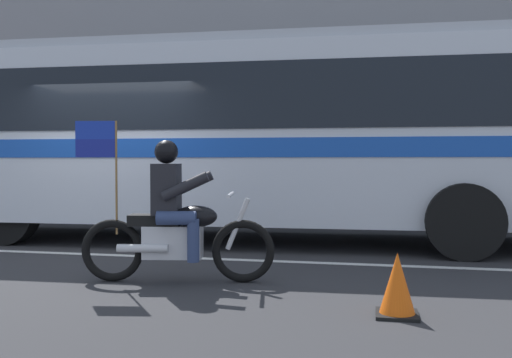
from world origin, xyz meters
name	(u,v)px	position (x,y,z in m)	size (l,w,h in m)	color
ground_plane	(117,248)	(0.00, 0.00, 0.00)	(60.00, 60.00, 0.00)	#2B2B2D
sidewalk_curb	(212,213)	(0.00, 5.10, 0.07)	(28.00, 3.80, 0.15)	#B7B2A8
lane_center_stripe	(98,254)	(0.00, -0.60, 0.00)	(26.60, 0.14, 0.01)	silver
office_building_facade	(235,16)	(0.00, 7.39, 5.40)	(28.00, 0.89, 10.78)	gray
transit_bus	(247,128)	(1.77, 1.19, 1.88)	(11.98, 3.07, 3.22)	silver
motorcycle_with_rider	(175,222)	(1.70, -2.08, 0.67)	(2.17, 0.73, 1.78)	black
traffic_cone	(397,286)	(4.04, -2.98, 0.26)	(0.36, 0.36, 0.55)	#EA590F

